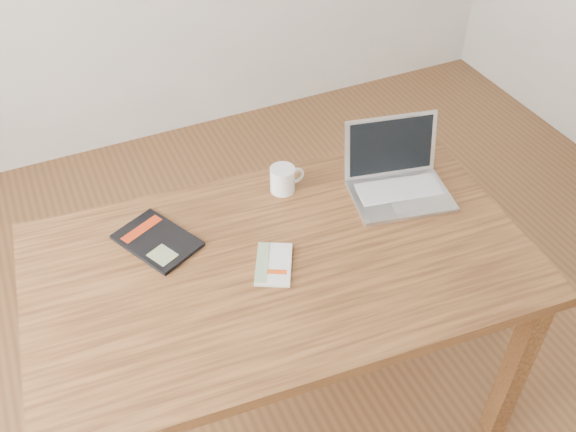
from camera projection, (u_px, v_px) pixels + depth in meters
name	position (u px, v px, depth m)	size (l,w,h in m)	color
room	(339.00, 94.00, 1.38)	(4.04, 4.04, 2.70)	brown
desk	(281.00, 280.00, 1.91)	(1.51, 0.95, 0.75)	brown
white_guidebook	(274.00, 264.00, 1.83)	(0.16, 0.19, 0.01)	beige
black_guidebook	(157.00, 240.00, 1.90)	(0.25, 0.29, 0.01)	black
laptop	(397.00, 177.00, 2.06)	(0.36, 0.32, 0.22)	silver
coffee_mug	(283.00, 179.00, 2.06)	(0.12, 0.08, 0.09)	white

